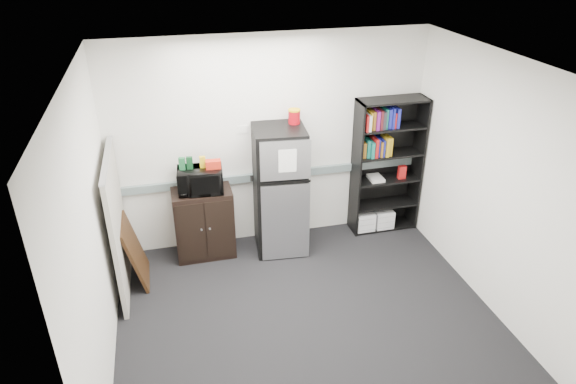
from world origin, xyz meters
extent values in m
plane|color=black|center=(0.00, 0.00, 0.00)|extent=(4.00, 4.00, 0.00)
cube|color=white|center=(0.00, 1.75, 1.35)|extent=(4.00, 0.02, 2.70)
cube|color=white|center=(2.00, 0.00, 1.35)|extent=(0.02, 3.50, 2.70)
cube|color=white|center=(-2.00, 0.00, 1.35)|extent=(0.02, 3.50, 2.70)
cube|color=white|center=(0.00, 0.00, 2.70)|extent=(4.00, 3.50, 0.02)
cube|color=slate|center=(0.00, 1.72, 0.90)|extent=(3.92, 0.05, 0.10)
cube|color=white|center=(-0.35, 1.74, 1.55)|extent=(0.14, 0.00, 0.10)
cube|color=black|center=(1.09, 1.56, 0.93)|extent=(0.02, 0.34, 1.85)
cube|color=black|center=(1.97, 1.56, 0.93)|extent=(0.02, 0.34, 1.85)
cube|color=black|center=(1.53, 1.72, 0.93)|extent=(0.90, 0.02, 1.85)
cube|color=black|center=(1.53, 1.56, 1.84)|extent=(0.90, 0.34, 0.02)
cube|color=black|center=(1.53, 1.56, 0.02)|extent=(0.85, 0.32, 0.03)
cube|color=black|center=(1.53, 1.56, 0.37)|extent=(0.85, 0.32, 0.03)
cube|color=black|center=(1.53, 1.56, 0.74)|extent=(0.85, 0.32, 0.02)
cube|color=black|center=(1.53, 1.56, 1.11)|extent=(0.85, 0.32, 0.02)
cube|color=black|center=(1.53, 1.56, 1.48)|extent=(0.85, 0.32, 0.02)
cube|color=silver|center=(1.25, 1.55, 0.16)|extent=(0.25, 0.30, 0.25)
cube|color=silver|center=(1.53, 1.55, 0.16)|extent=(0.25, 0.30, 0.25)
cube|color=#AAA497|center=(-1.90, 1.08, 0.80)|extent=(0.05, 1.30, 1.60)
cube|color=#B2B2B7|center=(-1.90, 1.08, 1.61)|extent=(0.06, 1.30, 0.02)
cube|color=black|center=(-0.93, 1.50, 0.45)|extent=(0.72, 0.45, 0.91)
cube|color=black|center=(-1.10, 1.27, 0.45)|extent=(0.33, 0.01, 0.80)
cube|color=black|center=(-0.76, 1.27, 0.45)|extent=(0.33, 0.01, 0.80)
cylinder|color=#B2B2B7|center=(-0.98, 1.26, 0.50)|extent=(0.02, 0.02, 0.02)
cylinder|color=#B2B2B7|center=(-0.88, 1.26, 0.50)|extent=(0.02, 0.02, 0.02)
imported|color=black|center=(-0.93, 1.48, 1.05)|extent=(0.56, 0.40, 0.30)
cube|color=#19592F|center=(-1.12, 1.52, 1.28)|extent=(0.08, 0.07, 0.15)
cube|color=#0B3317|center=(-1.04, 1.52, 1.28)|extent=(0.08, 0.06, 0.15)
cube|color=gold|center=(-0.88, 1.52, 1.27)|extent=(0.07, 0.05, 0.14)
cube|color=red|center=(-0.76, 1.47, 1.25)|extent=(0.19, 0.11, 0.10)
cube|color=black|center=(0.03, 1.43, 0.81)|extent=(0.67, 0.67, 1.63)
cube|color=silver|center=(0.03, 1.11, 1.37)|extent=(0.59, 0.07, 0.49)
cube|color=silver|center=(0.03, 1.11, 0.54)|extent=(0.59, 0.07, 1.04)
cube|color=black|center=(0.03, 1.10, 1.09)|extent=(0.59, 0.06, 0.03)
cube|color=white|center=(0.05, 1.10, 1.37)|extent=(0.21, 0.02, 0.28)
cube|color=black|center=(0.03, 1.43, 1.64)|extent=(0.67, 0.67, 0.02)
cylinder|color=#A20711|center=(0.25, 1.55, 1.74)|extent=(0.14, 0.14, 0.18)
cylinder|color=gold|center=(0.25, 1.55, 1.83)|extent=(0.15, 0.15, 0.02)
cube|color=black|center=(-1.77, 1.14, 0.40)|extent=(0.23, 0.63, 0.79)
cube|color=silver|center=(-1.75, 1.14, 0.40)|extent=(0.17, 0.53, 0.67)
camera|label=1|loc=(-1.25, -4.13, 3.76)|focal=32.00mm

